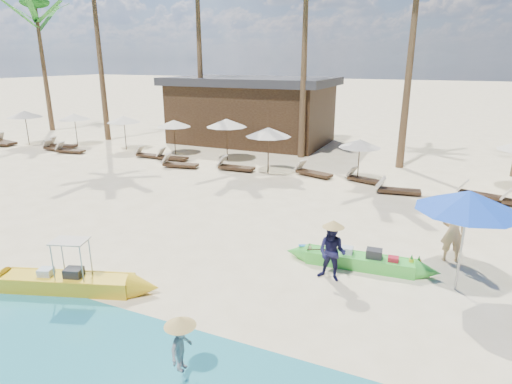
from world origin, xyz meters
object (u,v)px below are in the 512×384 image
at_px(yellow_canoe, 67,282).
at_px(tourist, 453,232).
at_px(blue_umbrella, 469,201).
at_px(green_canoe, 360,261).

relative_size(yellow_canoe, tourist, 2.90).
bearing_deg(tourist, yellow_canoe, 23.83).
bearing_deg(blue_umbrella, yellow_canoe, -155.60).
xyz_separation_m(yellow_canoe, blue_umbrella, (8.67, 3.93, 2.09)).
xyz_separation_m(tourist, blue_umbrella, (0.15, -1.67, 1.45)).
distance_m(green_canoe, tourist, 2.74).
height_order(green_canoe, blue_umbrella, blue_umbrella).
relative_size(green_canoe, tourist, 2.67).
height_order(green_canoe, yellow_canoe, yellow_canoe).
bearing_deg(yellow_canoe, blue_umbrella, 5.70).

